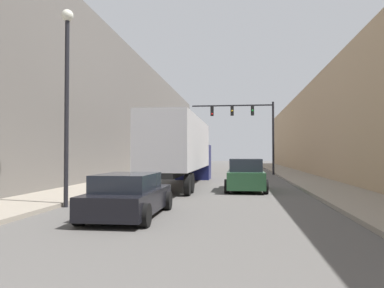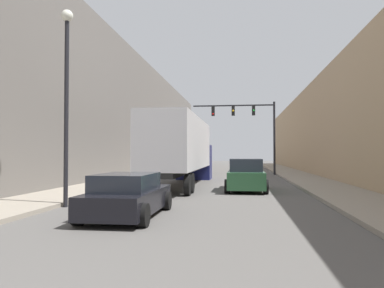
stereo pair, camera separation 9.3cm
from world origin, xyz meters
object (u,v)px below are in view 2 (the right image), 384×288
object	(u,v)px
semi_truck	(182,148)
traffic_signal_gantry	(252,122)
street_lamp	(67,81)
sedan_car	(128,196)
suv_car	(246,175)

from	to	relation	value
semi_truck	traffic_signal_gantry	bearing A→B (deg)	70.40
semi_truck	street_lamp	size ratio (longest dim) A/B	1.88
sedan_car	street_lamp	world-z (taller)	street_lamp
traffic_signal_gantry	suv_car	bearing A→B (deg)	-92.79
sedan_car	street_lamp	bearing A→B (deg)	148.89
suv_car	street_lamp	xyz separation A→B (m)	(-6.61, -7.06, 3.83)
sedan_car	traffic_signal_gantry	world-z (taller)	traffic_signal_gantry
sedan_car	traffic_signal_gantry	size ratio (longest dim) A/B	0.57
sedan_car	suv_car	size ratio (longest dim) A/B	0.94
suv_car	street_lamp	world-z (taller)	street_lamp
sedan_car	suv_car	xyz separation A→B (m)	(3.72, 8.81, 0.15)
suv_car	street_lamp	bearing A→B (deg)	-133.14
semi_truck	street_lamp	world-z (taller)	street_lamp
semi_truck	suv_car	xyz separation A→B (m)	(3.82, -2.63, -1.48)
suv_car	street_lamp	size ratio (longest dim) A/B	0.65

